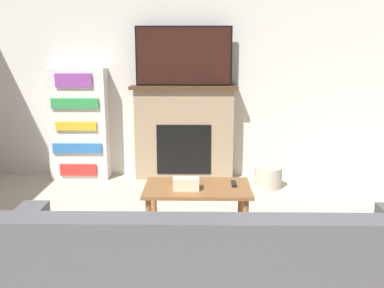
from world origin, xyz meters
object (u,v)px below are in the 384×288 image
coffee_table (197,193)px  bookshelf (79,124)px  storage_basket (268,177)px  fireplace (184,132)px  tv (184,56)px

coffee_table → bookshelf: size_ratio=0.66×
coffee_table → bookshelf: 2.36m
coffee_table → storage_basket: bearing=59.6°
fireplace → storage_basket: 1.18m
fireplace → bookshelf: 1.32m
bookshelf → coffee_table: bearing=-50.2°
coffee_table → bookshelf: (-1.50, 1.80, 0.30)m
tv → coffee_table: size_ratio=1.27×
coffee_table → tv: bearing=95.6°
bookshelf → tv: bearing=0.1°
storage_basket → tv: bearing=159.9°
coffee_table → bookshelf: bookshelf is taller
fireplace → storage_basket: fireplace is taller
fireplace → bookshelf: bearing=-179.0°
bookshelf → storage_basket: (2.33, -0.37, -0.57)m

